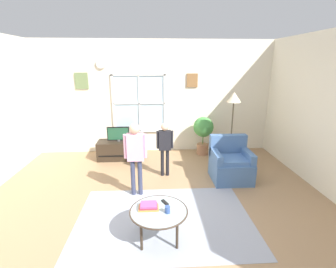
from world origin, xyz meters
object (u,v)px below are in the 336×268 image
(book_stack, at_px, (149,206))
(cup, at_px, (167,210))
(person_black_shirt, at_px, (165,143))
(remote_near_books, at_px, (165,202))
(armchair, at_px, (230,164))
(tv_stand, at_px, (119,150))
(floor_lamp, at_px, (234,105))
(coffee_table, at_px, (159,212))
(person_pink_shirt, at_px, (136,151))
(potted_plant_by_window, at_px, (203,130))
(television, at_px, (118,134))

(book_stack, xyz_separation_m, cup, (0.25, -0.11, 0.01))
(person_black_shirt, bearing_deg, remote_near_books, -92.74)
(armchair, height_order, cup, armchair)
(tv_stand, xyz_separation_m, person_black_shirt, (1.08, -1.01, 0.49))
(armchair, xyz_separation_m, remote_near_books, (-1.41, -1.50, 0.10))
(tv_stand, height_order, person_black_shirt, person_black_shirt)
(cup, bearing_deg, floor_lamp, 57.25)
(tv_stand, distance_m, book_stack, 2.99)
(coffee_table, distance_m, person_black_shirt, 1.95)
(tv_stand, height_order, remote_near_books, tv_stand)
(person_pink_shirt, bearing_deg, tv_stand, 107.05)
(armchair, xyz_separation_m, person_pink_shirt, (-1.87, -0.51, 0.50))
(tv_stand, height_order, potted_plant_by_window, potted_plant_by_window)
(book_stack, bearing_deg, television, 105.11)
(coffee_table, relative_size, cup, 8.46)
(book_stack, bearing_deg, person_black_shirt, 80.64)
(tv_stand, height_order, armchair, armchair)
(remote_near_books, xyz_separation_m, person_black_shirt, (0.08, 1.74, 0.28))
(tv_stand, xyz_separation_m, potted_plant_by_window, (2.13, 0.20, 0.41))
(coffee_table, bearing_deg, person_black_shirt, 84.78)
(tv_stand, xyz_separation_m, cup, (1.02, -2.99, 0.24))
(potted_plant_by_window, bearing_deg, floor_lamp, -52.76)
(book_stack, distance_m, person_pink_shirt, 1.20)
(armchair, distance_m, floor_lamp, 1.36)
(cup, height_order, floor_lamp, floor_lamp)
(remote_near_books, xyz_separation_m, person_pink_shirt, (-0.46, 0.99, 0.40))
(tv_stand, distance_m, person_pink_shirt, 1.94)
(potted_plant_by_window, bearing_deg, person_pink_shirt, -128.93)
(television, bearing_deg, floor_lamp, -10.02)
(person_pink_shirt, height_order, potted_plant_by_window, person_pink_shirt)
(person_black_shirt, bearing_deg, person_pink_shirt, -125.95)
(floor_lamp, bearing_deg, tv_stand, 169.93)
(remote_near_books, height_order, potted_plant_by_window, potted_plant_by_window)
(book_stack, height_order, cup, cup)
(television, bearing_deg, book_stack, -74.89)
(coffee_table, bearing_deg, book_stack, 159.35)
(television, distance_m, person_black_shirt, 1.48)
(cup, bearing_deg, person_black_shirt, 88.23)
(person_black_shirt, bearing_deg, coffee_table, -95.22)
(remote_near_books, height_order, floor_lamp, floor_lamp)
(remote_near_books, height_order, person_black_shirt, person_black_shirt)
(television, height_order, remote_near_books, television)
(tv_stand, distance_m, cup, 3.17)
(floor_lamp, bearing_deg, cup, -122.75)
(book_stack, relative_size, cup, 2.93)
(cup, xyz_separation_m, floor_lamp, (1.62, 2.52, 0.94))
(tv_stand, bearing_deg, person_black_shirt, -43.10)
(remote_near_books, bearing_deg, person_black_shirt, 87.26)
(tv_stand, bearing_deg, book_stack, -74.91)
(coffee_table, height_order, floor_lamp, floor_lamp)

